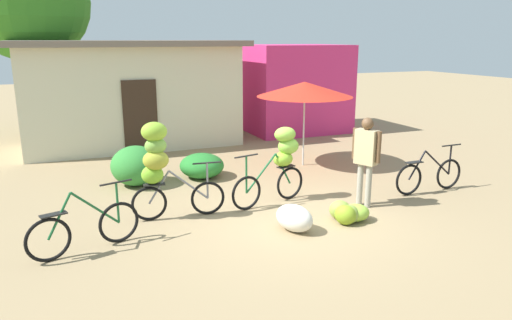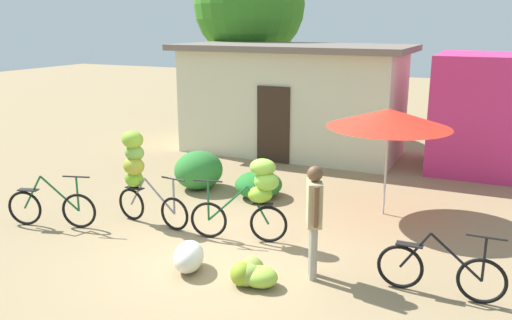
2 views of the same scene
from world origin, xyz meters
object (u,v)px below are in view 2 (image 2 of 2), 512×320
shop_pink (503,114)px  bicycle_leftmost (52,208)px  produce_sack (189,257)px  person_vendor (314,210)px  building_low (292,99)px  bicycle_near_pile (137,169)px  market_umbrella (389,118)px  banana_pile_on_ground (252,274)px  bicycle_center_loaded (256,191)px  bicycle_by_shop (440,272)px  tree_behind_building (249,5)px

shop_pink → bicycle_leftmost: shop_pink is taller
produce_sack → person_vendor: (1.74, 0.57, 0.81)m
building_low → shop_pink: 5.39m
shop_pink → bicycle_near_pile: shop_pink is taller
shop_pink → bicycle_leftmost: bearing=-133.7°
market_umbrella → banana_pile_on_ground: (-1.08, -3.66, -1.72)m
bicycle_near_pile → banana_pile_on_ground: (2.92, -1.33, -0.87)m
bicycle_near_pile → bicycle_center_loaded: (2.32, 0.11, -0.15)m
bicycle_leftmost → bicycle_near_pile: size_ratio=0.95×
bicycle_by_shop → person_vendor: 1.87m
building_low → person_vendor: bearing=-66.5°
building_low → person_vendor: (3.10, -7.14, -0.49)m
market_umbrella → bicycle_leftmost: bearing=-149.1°
tree_behind_building → bicycle_by_shop: tree_behind_building is taller
bicycle_leftmost → bicycle_near_pile: bearing=33.1°
tree_behind_building → produce_sack: 11.64m
tree_behind_building → produce_sack: bearing=-69.2°
person_vendor → bicycle_near_pile: bearing=168.1°
bicycle_leftmost → bicycle_by_shop: size_ratio=0.97×
building_low → bicycle_near_pile: 6.41m
bicycle_leftmost → banana_pile_on_ground: bicycle_leftmost is taller
building_low → produce_sack: size_ratio=9.10×
bicycle_by_shop → banana_pile_on_ground: bicycle_by_shop is taller
bicycle_near_pile → banana_pile_on_ground: bearing=-24.6°
banana_pile_on_ground → person_vendor: (0.70, 0.57, 0.87)m
banana_pile_on_ground → produce_sack: size_ratio=1.07×
market_umbrella → bicycle_center_loaded: bearing=-127.0°
shop_pink → banana_pile_on_ground: size_ratio=4.26×
building_low → bicycle_near_pile: size_ratio=3.71×
shop_pink → produce_sack: bearing=-116.6°
bicycle_center_loaded → bicycle_by_shop: bicycle_center_loaded is taller
bicycle_center_loaded → bicycle_by_shop: 3.15m
tree_behind_building → bicycle_by_shop: 12.59m
tree_behind_building → bicycle_near_pile: size_ratio=3.47×
tree_behind_building → produce_sack: size_ratio=8.52×
bicycle_by_shop → tree_behind_building: bearing=127.8°
bicycle_leftmost → produce_sack: size_ratio=2.33×
bicycle_leftmost → building_low: bearing=75.8°
tree_behind_building → person_vendor: bearing=-59.8°
shop_pink → bicycle_center_loaded: shop_pink is taller
bicycle_near_pile → produce_sack: (1.88, -1.33, -0.81)m
shop_pink → tree_behind_building: tree_behind_building is taller
banana_pile_on_ground → market_umbrella: bearing=73.6°
shop_pink → produce_sack: (-4.02, -8.03, -1.21)m
building_low → shop_pink: building_low is taller
bicycle_leftmost → shop_pink: bearing=46.3°
shop_pink → bicycle_near_pile: 8.94m
shop_pink → produce_sack: size_ratio=4.57×
building_low → tree_behind_building: tree_behind_building is taller
building_low → bicycle_leftmost: (-1.82, -7.22, -1.16)m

